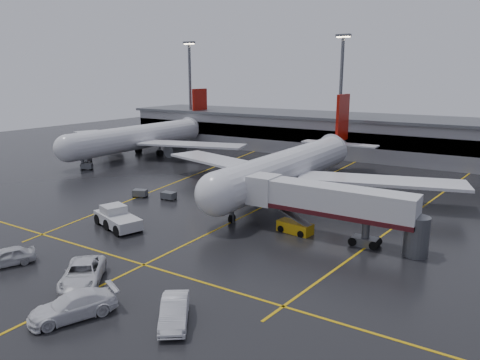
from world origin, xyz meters
The scene contains 22 objects.
ground centered at (0.00, 0.00, 0.00)m, with size 220.00×220.00×0.00m, color black.
apron_line_centre centered at (0.00, 0.00, 0.01)m, with size 0.25×90.00×0.02m, color gold.
apron_line_stop centered at (0.00, -22.00, 0.01)m, with size 60.00×0.25×0.02m, color gold.
apron_line_left centered at (-20.00, 10.00, 0.01)m, with size 0.25×70.00×0.02m, color gold.
apron_line_right centered at (18.00, 10.00, 0.01)m, with size 0.25×70.00×0.02m, color gold.
terminal centered at (0.00, 47.93, 4.32)m, with size 122.00×19.00×8.60m.
light_mast_left centered at (-45.00, 42.00, 14.47)m, with size 3.00×1.20×25.45m.
light_mast_mid centered at (-5.00, 42.00, 14.47)m, with size 3.00×1.20×25.45m.
main_airliner centered at (0.00, 9.70, 4.21)m, with size 48.80×45.60×14.10m.
second_airliner centered at (-42.00, 21.70, 4.21)m, with size 48.80×45.60×14.10m.
jet_bridge centered at (11.87, -6.00, 3.93)m, with size 19.90×3.40×6.05m.
pushback_tractor centered at (-10.31, -15.72, 1.02)m, with size 7.71×4.99×2.56m.
belt_loader centered at (8.07, -6.30, 0.63)m, with size 4.25×2.43×2.55m.
service_van_a centered at (-1.57, -27.66, 0.93)m, with size 3.09×6.70×1.86m, color silver.
service_van_b centered at (2.34, -31.66, 0.92)m, with size 2.57×6.32×1.84m, color white.
service_van_c centered at (9.09, -28.26, 0.88)m, with size 1.87×5.35×1.76m, color silver.
service_van_d centered at (-10.70, -28.96, 0.86)m, with size 2.03×5.06×1.72m, color silver.
baggage_cart_a centered at (-13.17, -3.41, 0.63)m, with size 2.09×1.44×1.12m.
baggage_cart_b centered at (-17.62, -4.55, 0.63)m, with size 2.34×1.94×1.12m.
baggage_cart_c centered at (-11.38, 6.49, 0.63)m, with size 2.28×1.80×1.12m.
baggage_cart_d centered at (-46.70, 9.63, 0.63)m, with size 2.02×1.33×1.12m.
baggage_cart_e centered at (-40.14, 4.41, 0.63)m, with size 2.38×2.15×1.12m.
Camera 1 is at (28.83, -50.59, 17.42)m, focal length 33.92 mm.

